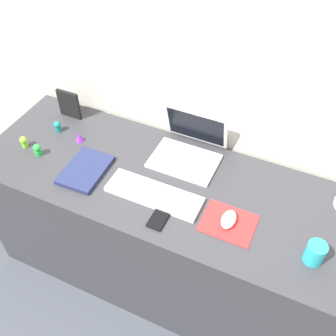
# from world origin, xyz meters

# --- Properties ---
(ground_plane) EXTENTS (6.00, 6.00, 0.00)m
(ground_plane) POSITION_xyz_m (0.00, 0.00, 0.00)
(ground_plane) COLOR #474C56
(back_wall) EXTENTS (2.94, 0.05, 1.68)m
(back_wall) POSITION_xyz_m (0.00, 0.35, 0.84)
(back_wall) COLOR silver
(back_wall) RESTS_ON ground_plane
(desk) EXTENTS (1.74, 0.62, 0.74)m
(desk) POSITION_xyz_m (0.00, 0.00, 0.37)
(desk) COLOR #38383D
(desk) RESTS_ON ground_plane
(laptop) EXTENTS (0.30, 0.27, 0.21)m
(laptop) POSITION_xyz_m (0.02, 0.20, 0.79)
(laptop) COLOR white
(laptop) RESTS_ON desk
(keyboard) EXTENTS (0.41, 0.13, 0.02)m
(keyboard) POSITION_xyz_m (-0.01, -0.09, 0.75)
(keyboard) COLOR white
(keyboard) RESTS_ON desk
(mousepad) EXTENTS (0.21, 0.17, 0.00)m
(mousepad) POSITION_xyz_m (0.32, -0.10, 0.74)
(mousepad) COLOR red
(mousepad) RESTS_ON desk
(mouse) EXTENTS (0.06, 0.10, 0.03)m
(mouse) POSITION_xyz_m (0.32, -0.09, 0.76)
(mouse) COLOR white
(mouse) RESTS_ON mousepad
(cell_phone) EXTENTS (0.06, 0.13, 0.01)m
(cell_phone) POSITION_xyz_m (0.06, -0.19, 0.74)
(cell_phone) COLOR black
(cell_phone) RESTS_ON desk
(notebook_pad) EXTENTS (0.18, 0.25, 0.02)m
(notebook_pad) POSITION_xyz_m (-0.35, -0.09, 0.75)
(notebook_pad) COLOR navy
(notebook_pad) RESTS_ON desk
(picture_frame) EXTENTS (0.12, 0.02, 0.15)m
(picture_frame) POSITION_xyz_m (-0.64, 0.21, 0.81)
(picture_frame) COLOR black
(picture_frame) RESTS_ON desk
(coffee_mug) EXTENTS (0.07, 0.07, 0.09)m
(coffee_mug) POSITION_xyz_m (0.65, -0.13, 0.78)
(coffee_mug) COLOR #28B7CC
(coffee_mug) RESTS_ON desk
(toy_figurine_lime) EXTENTS (0.03, 0.03, 0.06)m
(toy_figurine_lime) POSITION_xyz_m (-0.70, -0.08, 0.77)
(toy_figurine_lime) COLOR #8CDB33
(toy_figurine_lime) RESTS_ON desk
(toy_figurine_teal) EXTENTS (0.03, 0.03, 0.06)m
(toy_figurine_teal) POSITION_xyz_m (-0.63, 0.09, 0.77)
(toy_figurine_teal) COLOR teal
(toy_figurine_teal) RESTS_ON desk
(toy_figurine_purple) EXTENTS (0.04, 0.04, 0.05)m
(toy_figurine_purple) POSITION_xyz_m (-0.49, 0.07, 0.76)
(toy_figurine_purple) COLOR purple
(toy_figurine_purple) RESTS_ON desk
(toy_figurine_green) EXTENTS (0.04, 0.04, 0.06)m
(toy_figurine_green) POSITION_xyz_m (-0.61, -0.09, 0.77)
(toy_figurine_green) COLOR green
(toy_figurine_green) RESTS_ON desk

